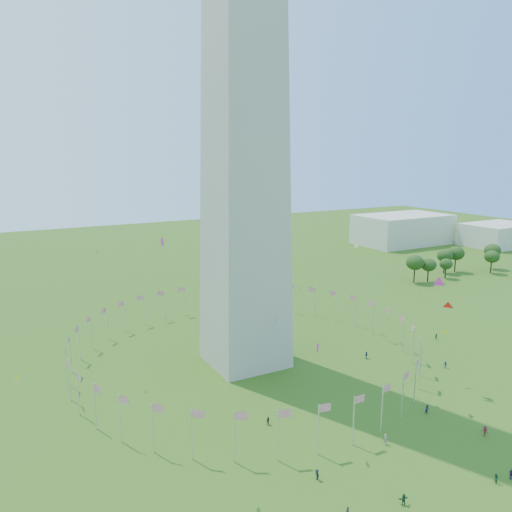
% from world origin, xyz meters
% --- Properties ---
extents(ground, '(600.00, 600.00, 0.00)m').
position_xyz_m(ground, '(0.00, 0.00, 0.00)').
color(ground, '#2D5012').
rests_on(ground, ground).
extents(flag_ring, '(80.24, 80.24, 9.00)m').
position_xyz_m(flag_ring, '(-0.00, 50.00, 4.50)').
color(flag_ring, silver).
rests_on(flag_ring, ground).
extents(gov_building_east_a, '(50.00, 30.00, 16.00)m').
position_xyz_m(gov_building_east_a, '(150.00, 150.00, 8.00)').
color(gov_building_east_a, beige).
rests_on(gov_building_east_a, ground).
extents(gov_building_east_b, '(35.00, 25.00, 12.00)m').
position_xyz_m(gov_building_east_b, '(190.00, 120.00, 6.00)').
color(gov_building_east_b, beige).
rests_on(gov_building_east_b, ground).
extents(crowd, '(104.97, 78.03, 2.03)m').
position_xyz_m(crowd, '(3.34, 1.59, 0.90)').
color(crowd, gray).
rests_on(crowd, ground).
extents(kites_aloft, '(109.09, 71.62, 37.36)m').
position_xyz_m(kites_aloft, '(16.83, 21.79, 21.79)').
color(kites_aloft, '#CC2699').
rests_on(kites_aloft, ground).
extents(tree_line_east, '(54.00, 15.69, 10.74)m').
position_xyz_m(tree_line_east, '(115.37, 85.61, 5.03)').
color(tree_line_east, '#2B501A').
rests_on(tree_line_east, ground).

